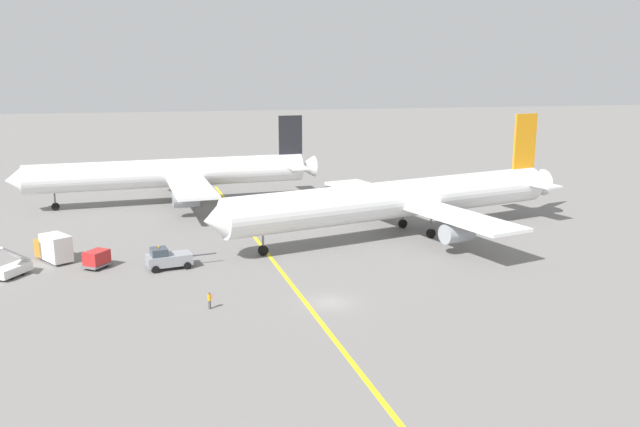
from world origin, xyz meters
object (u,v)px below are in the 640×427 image
(gse_container_dolly_flat, at_px, (97,259))
(ground_crew_marshaller_foreground, at_px, (209,300))
(gse_stair_truck_yellow, at_px, (12,268))
(airliner_being_pushed, at_px, (400,199))
(gse_catering_truck_tall, at_px, (54,248))
(pushback_tug, at_px, (168,258))
(airliner_at_gate_left, at_px, (173,174))

(gse_container_dolly_flat, relative_size, ground_crew_marshaller_foreground, 2.21)
(gse_stair_truck_yellow, bearing_deg, airliner_being_pushed, 9.29)
(gse_container_dolly_flat, xyz_separation_m, gse_catering_truck_tall, (-5.51, 4.13, 0.58))
(pushback_tug, distance_m, gse_stair_truck_yellow, 17.65)
(airliner_being_pushed, height_order, gse_stair_truck_yellow, airliner_being_pushed)
(airliner_at_gate_left, xyz_separation_m, gse_stair_truck_yellow, (-18.60, -38.53, -4.32))
(gse_catering_truck_tall, bearing_deg, gse_stair_truck_yellow, -124.59)
(gse_stair_truck_yellow, height_order, gse_catering_truck_tall, gse_stair_truck_yellow)
(airliner_at_gate_left, distance_m, ground_crew_marshaller_foreground, 54.35)
(gse_stair_truck_yellow, distance_m, ground_crew_marshaller_foreground, 26.74)
(ground_crew_marshaller_foreground, bearing_deg, gse_stair_truck_yellow, 144.44)
(airliner_at_gate_left, xyz_separation_m, airliner_being_pushed, (31.57, -30.32, -0.05))
(airliner_at_gate_left, bearing_deg, gse_stair_truck_yellow, -115.77)
(ground_crew_marshaller_foreground, bearing_deg, gse_catering_truck_tall, 130.62)
(airliner_being_pushed, distance_m, gse_stair_truck_yellow, 51.02)
(airliner_being_pushed, height_order, pushback_tug, airliner_being_pushed)
(airliner_being_pushed, bearing_deg, ground_crew_marshaller_foreground, -140.11)
(gse_stair_truck_yellow, bearing_deg, ground_crew_marshaller_foreground, -35.56)
(gse_container_dolly_flat, distance_m, gse_catering_truck_tall, 6.91)
(gse_catering_truck_tall, height_order, ground_crew_marshaller_foreground, gse_catering_truck_tall)
(airliner_being_pushed, relative_size, gse_container_dolly_flat, 14.57)
(pushback_tug, bearing_deg, gse_catering_truck_tall, 156.05)
(airliner_at_gate_left, relative_size, gse_container_dolly_flat, 13.76)
(gse_container_dolly_flat, distance_m, ground_crew_marshaller_foreground, 20.98)
(pushback_tug, distance_m, gse_catering_truck_tall, 15.20)
(gse_stair_truck_yellow, distance_m, gse_catering_truck_tall, 6.65)
(airliner_at_gate_left, bearing_deg, ground_crew_marshaller_foreground, -86.67)
(airliner_at_gate_left, distance_m, airliner_being_pushed, 43.77)
(ground_crew_marshaller_foreground, bearing_deg, airliner_being_pushed, 39.89)
(pushback_tug, height_order, gse_container_dolly_flat, pushback_tug)
(pushback_tug, height_order, ground_crew_marshaller_foreground, pushback_tug)
(airliner_at_gate_left, distance_m, gse_container_dolly_flat, 38.61)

